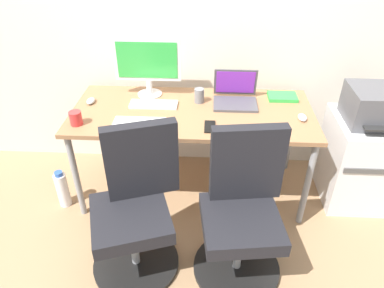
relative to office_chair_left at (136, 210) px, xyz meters
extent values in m
plane|color=#9E7A56|center=(0.30, 0.69, -0.42)|extent=(5.28, 5.28, 0.00)
cube|color=silver|center=(0.30, 1.14, 0.88)|extent=(4.40, 0.04, 2.60)
cube|color=#996B47|center=(0.30, 0.69, 0.28)|extent=(1.69, 0.74, 0.03)
cylinder|color=gray|center=(-0.50, 0.38, -0.08)|extent=(0.04, 0.04, 0.69)
cylinder|color=gray|center=(1.09, 0.38, -0.08)|extent=(0.04, 0.04, 0.69)
cylinder|color=gray|center=(-0.50, 1.01, -0.08)|extent=(0.04, 0.04, 0.69)
cylinder|color=gray|center=(1.09, 1.01, -0.08)|extent=(0.04, 0.04, 0.69)
cylinder|color=black|center=(-0.02, -0.06, -0.41)|extent=(0.54, 0.54, 0.03)
cylinder|color=gray|center=(-0.02, -0.06, -0.22)|extent=(0.05, 0.05, 0.34)
cube|color=black|center=(-0.02, -0.06, -0.01)|extent=(0.56, 0.56, 0.09)
cube|color=black|center=(0.04, 0.12, 0.28)|extent=(0.42, 0.20, 0.48)
cylinder|color=black|center=(0.62, -0.06, -0.41)|extent=(0.54, 0.54, 0.03)
cylinder|color=gray|center=(0.62, -0.06, -0.22)|extent=(0.05, 0.05, 0.34)
cube|color=black|center=(0.62, -0.06, -0.01)|extent=(0.49, 0.49, 0.09)
cube|color=black|center=(0.64, 0.12, 0.28)|extent=(0.43, 0.12, 0.48)
cube|color=silver|center=(1.54, 0.70, -0.09)|extent=(0.47, 0.52, 0.67)
cube|color=#4C4C4C|center=(1.54, 0.43, 0.01)|extent=(0.42, 0.01, 0.04)
cube|color=#515156|center=(1.54, 0.70, 0.37)|extent=(0.38, 0.34, 0.24)
cylinder|color=white|center=(-0.66, 0.46, -0.28)|extent=(0.09, 0.09, 0.28)
cylinder|color=#2D59B2|center=(-0.66, 0.46, -0.13)|extent=(0.06, 0.06, 0.03)
cylinder|color=silver|center=(-0.04, 0.92, 0.30)|extent=(0.18, 0.18, 0.01)
cylinder|color=silver|center=(-0.04, 0.92, 0.36)|extent=(0.04, 0.04, 0.11)
cube|color=silver|center=(-0.04, 0.92, 0.57)|extent=(0.48, 0.03, 0.31)
cube|color=green|center=(-0.04, 0.91, 0.57)|extent=(0.43, 0.00, 0.26)
cube|color=#4C4C51|center=(0.60, 0.79, 0.30)|extent=(0.31, 0.22, 0.02)
cube|color=#4C4C51|center=(0.60, 0.92, 0.42)|extent=(0.31, 0.05, 0.21)
cube|color=purple|center=(0.60, 0.91, 0.42)|extent=(0.28, 0.04, 0.18)
cube|color=silver|center=(-0.04, 0.50, 0.30)|extent=(0.34, 0.12, 0.02)
cube|color=silver|center=(0.02, 0.75, 0.30)|extent=(0.34, 0.12, 0.02)
ellipsoid|color=silver|center=(1.04, 0.61, 0.31)|extent=(0.06, 0.10, 0.03)
ellipsoid|color=#B7B7B7|center=(-0.44, 0.77, 0.31)|extent=(0.06, 0.10, 0.03)
cylinder|color=red|center=(-0.45, 0.47, 0.34)|extent=(0.08, 0.08, 0.09)
cylinder|color=slate|center=(0.34, 0.82, 0.35)|extent=(0.07, 0.07, 0.10)
cube|color=black|center=(0.42, 0.47, 0.30)|extent=(0.07, 0.14, 0.01)
cube|color=green|center=(0.95, 0.92, 0.31)|extent=(0.21, 0.15, 0.03)
camera|label=1|loc=(0.42, -1.51, 1.51)|focal=33.56mm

